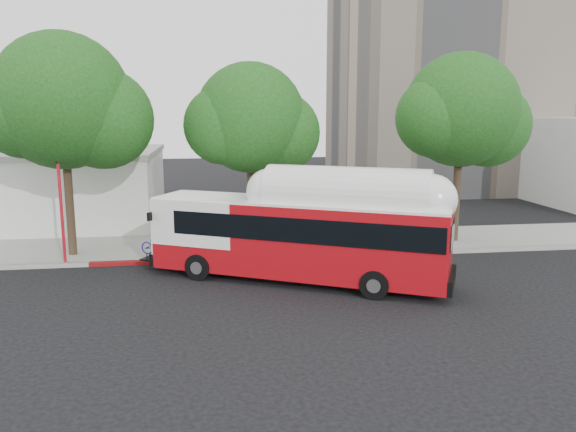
{
  "coord_description": "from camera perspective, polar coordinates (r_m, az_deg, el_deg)",
  "views": [
    {
      "loc": [
        -2.9,
        -19.83,
        6.37
      ],
      "look_at": [
        0.31,
        3.0,
        2.09
      ],
      "focal_mm": 35.0,
      "sensor_mm": 36.0,
      "label": 1
    }
  ],
  "objects": [
    {
      "name": "ground",
      "position": [
        21.03,
        0.29,
        -7.12
      ],
      "size": [
        120.0,
        120.0,
        0.0
      ],
      "primitive_type": "plane",
      "color": "black",
      "rests_on": "ground"
    },
    {
      "name": "red_curb_segment",
      "position": [
        24.55,
        -8.0,
        -4.44
      ],
      "size": [
        10.0,
        0.32,
        0.16
      ],
      "primitive_type": "cube",
      "color": "maroon",
      "rests_on": "ground"
    },
    {
      "name": "signal_pole",
      "position": [
        25.09,
        -22.03,
        0.53
      ],
      "size": [
        0.13,
        0.44,
        4.6
      ],
      "color": "red",
      "rests_on": "ground"
    },
    {
      "name": "low_commercial_bldg",
      "position": [
        35.86,
        -26.01,
        2.68
      ],
      "size": [
        16.2,
        10.2,
        4.25
      ],
      "color": "silver",
      "rests_on": "ground"
    },
    {
      "name": "street_tree_left",
      "position": [
        26.01,
        -20.87,
        10.35
      ],
      "size": [
        6.67,
        5.8,
        9.74
      ],
      "color": "#2D2116",
      "rests_on": "ground"
    },
    {
      "name": "transit_bus",
      "position": [
        21.19,
        1.19,
        -2.31
      ],
      "size": [
        11.69,
        7.37,
        3.57
      ],
      "rotation": [
        0.0,
        0.0,
        -0.48
      ],
      "color": "#9F0B11",
      "rests_on": "ground"
    },
    {
      "name": "street_tree_mid",
      "position": [
        26.0,
        -2.96,
        9.47
      ],
      "size": [
        5.75,
        5.0,
        8.62
      ],
      "color": "#2D2116",
      "rests_on": "ground"
    },
    {
      "name": "sidewalk",
      "position": [
        27.23,
        -1.68,
        -2.86
      ],
      "size": [
        60.0,
        5.0,
        0.15
      ],
      "primitive_type": "cube",
      "color": "gray",
      "rests_on": "ground"
    },
    {
      "name": "curb_strip",
      "position": [
        24.72,
        -1.02,
        -4.24
      ],
      "size": [
        60.0,
        0.3,
        0.15
      ],
      "primitive_type": "cube",
      "color": "gray",
      "rests_on": "ground"
    },
    {
      "name": "street_tree_right",
      "position": [
        28.5,
        17.91,
        9.78
      ],
      "size": [
        6.21,
        5.4,
        9.18
      ],
      "color": "#2D2116",
      "rests_on": "ground"
    }
  ]
}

